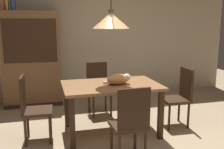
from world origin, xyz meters
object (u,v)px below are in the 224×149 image
chair_near_front (131,121)px  book_green_slim (10,3)px  chair_far_back (98,86)px  book_yellow_short (7,6)px  book_blue_wide (14,4)px  pendant_lamp (111,20)px  hutch_bookcase (32,61)px  chair_left_side (31,106)px  book_red_tall (4,3)px  dining_table (111,91)px  chair_right_side (180,94)px  cat_sleeping (119,79)px

chair_near_front → book_green_slim: bearing=119.8°
chair_far_back → book_yellow_short: bearing=151.1°
chair_far_back → book_blue_wide: book_blue_wide is taller
chair_near_front → pendant_lamp: (-0.00, 0.88, 1.15)m
pendant_lamp → hutch_bookcase: (-1.16, 1.72, -0.77)m
chair_left_side → book_yellow_short: book_yellow_short is taller
chair_far_back → chair_near_front: (0.01, -1.76, 0.00)m
book_red_tall → dining_table: bearing=-47.3°
dining_table → hutch_bookcase: 2.09m
chair_right_side → book_red_tall: size_ratio=3.32×
cat_sleeping → chair_far_back: bearing=96.9°
book_red_tall → book_yellow_short: 0.08m
chair_right_side → book_yellow_short: bearing=147.0°
pendant_lamp → book_red_tall: (-1.59, 1.72, 0.33)m
cat_sleeping → book_red_tall: bearing=134.0°
book_yellow_short → cat_sleeping: bearing=-47.0°
chair_right_side → book_red_tall: 3.55m
chair_far_back → book_yellow_short: (-1.53, 0.85, 1.43)m
chair_far_back → chair_left_side: bearing=-142.1°
cat_sleeping → book_red_tall: (-1.70, 1.76, 1.16)m
chair_near_front → cat_sleeping: 0.91m
cat_sleeping → hutch_bookcase: bearing=125.8°
chair_right_side → hutch_bookcase: bearing=143.0°
chair_far_back → book_red_tall: book_red_tall is taller
chair_far_back → chair_right_side: same height
dining_table → chair_left_side: size_ratio=1.51×
dining_table → book_blue_wide: size_ratio=5.83×
dining_table → hutch_bookcase: hutch_bookcase is taller
chair_near_front → pendant_lamp: 1.45m
chair_left_side → book_blue_wide: book_blue_wide is taller
chair_left_side → dining_table: bearing=-0.2°
dining_table → cat_sleeping: size_ratio=3.51×
chair_far_back → book_blue_wide: size_ratio=3.88×
chair_near_front → book_yellow_short: (-1.54, 2.60, 1.43)m
dining_table → chair_right_side: (1.13, -0.00, -0.14)m
chair_far_back → cat_sleeping: size_ratio=2.33×
cat_sleeping → book_green_slim: bearing=132.1°
chair_left_side → chair_far_back: size_ratio=1.00×
pendant_lamp → chair_left_side: bearing=179.8°
cat_sleeping → pendant_lamp: bearing=161.1°
dining_table → book_blue_wide: bearing=129.6°
chair_far_back → hutch_bookcase: 1.48m
hutch_bookcase → cat_sleeping: bearing=-54.2°
dining_table → book_green_slim: bearing=130.7°
chair_far_back → chair_near_front: 1.76m
chair_left_side → chair_near_front: size_ratio=1.00×
chair_left_side → book_yellow_short: (-0.41, 1.72, 1.43)m
pendant_lamp → book_blue_wide: 2.26m
hutch_bookcase → book_blue_wide: size_ratio=7.71×
dining_table → chair_near_front: (0.00, -0.88, -0.14)m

